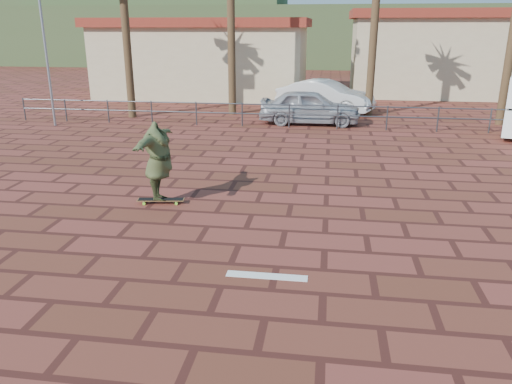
# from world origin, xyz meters

# --- Properties ---
(ground) EXTENTS (120.00, 120.00, 0.00)m
(ground) POSITION_xyz_m (0.00, 0.00, 0.00)
(ground) COLOR maroon
(ground) RESTS_ON ground
(paint_stripe) EXTENTS (1.40, 0.22, 0.01)m
(paint_stripe) POSITION_xyz_m (0.70, -1.20, 0.00)
(paint_stripe) COLOR white
(paint_stripe) RESTS_ON ground
(guardrail) EXTENTS (24.06, 0.06, 1.00)m
(guardrail) POSITION_xyz_m (0.00, 12.00, 0.68)
(guardrail) COLOR #47494F
(guardrail) RESTS_ON ground
(flagpole) EXTENTS (1.30, 0.10, 8.00)m
(flagpole) POSITION_xyz_m (-9.87, 11.00, 4.64)
(flagpole) COLOR gray
(flagpole) RESTS_ON ground
(building_west) EXTENTS (12.60, 7.60, 4.50)m
(building_west) POSITION_xyz_m (-6.00, 22.00, 2.28)
(building_west) COLOR beige
(building_west) RESTS_ON ground
(building_east) EXTENTS (10.60, 6.60, 5.00)m
(building_east) POSITION_xyz_m (8.00, 24.00, 2.54)
(building_east) COLOR beige
(building_east) RESTS_ON ground
(hill_front) EXTENTS (70.00, 18.00, 6.00)m
(hill_front) POSITION_xyz_m (0.00, 50.00, 3.00)
(hill_front) COLOR #384C28
(hill_front) RESTS_ON ground
(hill_back) EXTENTS (35.00, 14.00, 8.00)m
(hill_back) POSITION_xyz_m (-22.00, 56.00, 4.00)
(hill_back) COLOR #384C28
(hill_back) RESTS_ON ground
(longboard) EXTENTS (1.14, 0.41, 0.11)m
(longboard) POSITION_xyz_m (-2.29, 2.10, 0.09)
(longboard) COLOR olive
(longboard) RESTS_ON ground
(skateboarder) EXTENTS (0.64, 2.32, 1.89)m
(skateboarder) POSITION_xyz_m (-2.29, 2.10, 1.05)
(skateboarder) COLOR #404A27
(skateboarder) RESTS_ON longboard
(car_silver) EXTENTS (4.33, 1.75, 1.48)m
(car_silver) POSITION_xyz_m (0.81, 13.00, 0.74)
(car_silver) COLOR #A3A4A9
(car_silver) RESTS_ON ground
(car_white) EXTENTS (5.01, 3.12, 1.56)m
(car_white) POSITION_xyz_m (1.42, 16.22, 0.78)
(car_white) COLOR silver
(car_white) RESTS_ON ground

